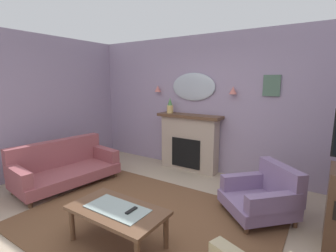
{
  "coord_description": "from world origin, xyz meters",
  "views": [
    {
      "loc": [
        1.89,
        -2.16,
        1.83
      ],
      "look_at": [
        -0.34,
        1.22,
        1.09
      ],
      "focal_mm": 26.6,
      "sensor_mm": 36.0,
      "label": 1
    }
  ],
  "objects_px": {
    "wall_sconce_right": "(233,90)",
    "floral_couch": "(64,166)",
    "armchair_by_coffee_table": "(264,195)",
    "fireplace": "(189,143)",
    "wall_sconce_left": "(158,89)",
    "mantel_vase_left": "(170,106)",
    "tv_remote": "(131,211)",
    "coffee_table": "(117,213)",
    "wall_mirror": "(193,87)",
    "framed_picture": "(272,86)"
  },
  "relations": [
    {
      "from": "mantel_vase_left",
      "to": "floral_couch",
      "type": "xyz_separation_m",
      "value": [
        -1.06,
        -1.85,
        -0.98
      ]
    },
    {
      "from": "mantel_vase_left",
      "to": "wall_sconce_right",
      "type": "xyz_separation_m",
      "value": [
        1.3,
        0.12,
        0.36
      ]
    },
    {
      "from": "wall_sconce_left",
      "to": "framed_picture",
      "type": "relative_size",
      "value": 0.39
    },
    {
      "from": "wall_sconce_right",
      "to": "wall_sconce_left",
      "type": "bearing_deg",
      "value": 180.0
    },
    {
      "from": "mantel_vase_left",
      "to": "armchair_by_coffee_table",
      "type": "bearing_deg",
      "value": -25.1
    },
    {
      "from": "framed_picture",
      "to": "coffee_table",
      "type": "xyz_separation_m",
      "value": [
        -0.99,
        -2.75,
        -1.37
      ]
    },
    {
      "from": "armchair_by_coffee_table",
      "to": "fireplace",
      "type": "bearing_deg",
      "value": 148.76
    },
    {
      "from": "floral_couch",
      "to": "armchair_by_coffee_table",
      "type": "bearing_deg",
      "value": 14.32
    },
    {
      "from": "mantel_vase_left",
      "to": "wall_sconce_right",
      "type": "distance_m",
      "value": 1.35
    },
    {
      "from": "wall_sconce_right",
      "to": "armchair_by_coffee_table",
      "type": "xyz_separation_m",
      "value": [
        0.88,
        -1.14,
        -1.35
      ]
    },
    {
      "from": "wall_sconce_left",
      "to": "armchair_by_coffee_table",
      "type": "bearing_deg",
      "value": -23.86
    },
    {
      "from": "fireplace",
      "to": "wall_sconce_right",
      "type": "distance_m",
      "value": 1.38
    },
    {
      "from": "tv_remote",
      "to": "armchair_by_coffee_table",
      "type": "distance_m",
      "value": 1.84
    },
    {
      "from": "coffee_table",
      "to": "armchair_by_coffee_table",
      "type": "height_order",
      "value": "armchair_by_coffee_table"
    },
    {
      "from": "fireplace",
      "to": "tv_remote",
      "type": "xyz_separation_m",
      "value": [
        0.69,
        -2.56,
        -0.12
      ]
    },
    {
      "from": "mantel_vase_left",
      "to": "wall_mirror",
      "type": "bearing_deg",
      "value": 20.7
    },
    {
      "from": "wall_sconce_right",
      "to": "coffee_table",
      "type": "bearing_deg",
      "value": -97.11
    },
    {
      "from": "floral_couch",
      "to": "wall_mirror",
      "type": "bearing_deg",
      "value": 53.16
    },
    {
      "from": "fireplace",
      "to": "armchair_by_coffee_table",
      "type": "height_order",
      "value": "fireplace"
    },
    {
      "from": "floral_couch",
      "to": "tv_remote",
      "type": "bearing_deg",
      "value": -17.14
    },
    {
      "from": "wall_sconce_right",
      "to": "tv_remote",
      "type": "distance_m",
      "value": 2.92
    },
    {
      "from": "wall_sconce_right",
      "to": "floral_couch",
      "type": "height_order",
      "value": "wall_sconce_right"
    },
    {
      "from": "mantel_vase_left",
      "to": "wall_sconce_left",
      "type": "relative_size",
      "value": 2.33
    },
    {
      "from": "mantel_vase_left",
      "to": "tv_remote",
      "type": "relative_size",
      "value": 2.03
    },
    {
      "from": "fireplace",
      "to": "wall_sconce_right",
      "type": "relative_size",
      "value": 9.71
    },
    {
      "from": "wall_sconce_right",
      "to": "floral_couch",
      "type": "relative_size",
      "value": 0.08
    },
    {
      "from": "mantel_vase_left",
      "to": "tv_remote",
      "type": "distance_m",
      "value": 2.9
    },
    {
      "from": "floral_couch",
      "to": "armchair_by_coffee_table",
      "type": "distance_m",
      "value": 3.35
    },
    {
      "from": "armchair_by_coffee_table",
      "to": "mantel_vase_left",
      "type": "bearing_deg",
      "value": 154.9
    },
    {
      "from": "fireplace",
      "to": "wall_sconce_right",
      "type": "bearing_deg",
      "value": 6.16
    },
    {
      "from": "coffee_table",
      "to": "wall_sconce_left",
      "type": "bearing_deg",
      "value": 116.92
    },
    {
      "from": "wall_sconce_right",
      "to": "floral_couch",
      "type": "distance_m",
      "value": 3.36
    },
    {
      "from": "fireplace",
      "to": "framed_picture",
      "type": "bearing_deg",
      "value": 5.77
    },
    {
      "from": "fireplace",
      "to": "wall_mirror",
      "type": "bearing_deg",
      "value": 90.0
    },
    {
      "from": "coffee_table",
      "to": "armchair_by_coffee_table",
      "type": "xyz_separation_m",
      "value": [
        1.22,
        1.55,
        -0.08
      ]
    },
    {
      "from": "tv_remote",
      "to": "floral_couch",
      "type": "bearing_deg",
      "value": 162.86
    },
    {
      "from": "wall_mirror",
      "to": "armchair_by_coffee_table",
      "type": "relative_size",
      "value": 0.84
    },
    {
      "from": "wall_sconce_left",
      "to": "floral_couch",
      "type": "bearing_deg",
      "value": -108.62
    },
    {
      "from": "wall_sconce_right",
      "to": "tv_remote",
      "type": "bearing_deg",
      "value": -93.41
    },
    {
      "from": "armchair_by_coffee_table",
      "to": "wall_mirror",
      "type": "bearing_deg",
      "value": 145.46
    },
    {
      "from": "wall_mirror",
      "to": "coffee_table",
      "type": "bearing_deg",
      "value": -79.35
    },
    {
      "from": "wall_sconce_left",
      "to": "tv_remote",
      "type": "xyz_separation_m",
      "value": [
        1.54,
        -2.65,
        -1.21
      ]
    },
    {
      "from": "framed_picture",
      "to": "floral_couch",
      "type": "distance_m",
      "value": 3.91
    },
    {
      "from": "wall_mirror",
      "to": "tv_remote",
      "type": "bearing_deg",
      "value": -75.63
    },
    {
      "from": "tv_remote",
      "to": "wall_mirror",
      "type": "bearing_deg",
      "value": 104.37
    },
    {
      "from": "floral_couch",
      "to": "armchair_by_coffee_table",
      "type": "xyz_separation_m",
      "value": [
        3.25,
        0.83,
        -0.01
      ]
    },
    {
      "from": "wall_mirror",
      "to": "wall_sconce_left",
      "type": "bearing_deg",
      "value": -176.63
    },
    {
      "from": "framed_picture",
      "to": "wall_mirror",
      "type": "bearing_deg",
      "value": -179.62
    },
    {
      "from": "wall_sconce_right",
      "to": "tv_remote",
      "type": "height_order",
      "value": "wall_sconce_right"
    },
    {
      "from": "wall_sconce_left",
      "to": "mantel_vase_left",
      "type": "bearing_deg",
      "value": -16.7
    }
  ]
}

